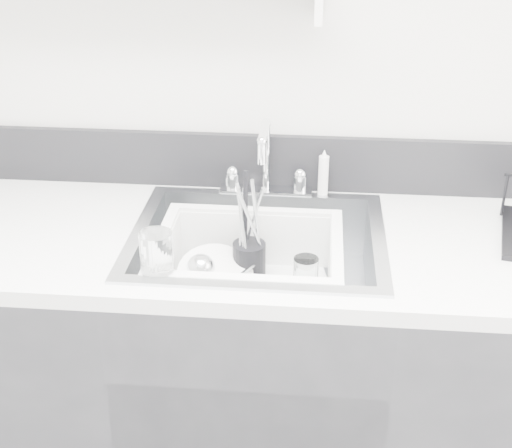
# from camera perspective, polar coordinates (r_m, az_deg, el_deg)

# --- Properties ---
(counter_run) EXTENTS (3.20, 0.62, 0.92)m
(counter_run) POSITION_cam_1_polar(r_m,az_deg,el_deg) (2.06, 0.13, -12.34)
(counter_run) COLOR #2A2A2D
(counter_run) RESTS_ON ground
(backsplash) EXTENTS (3.20, 0.02, 0.16)m
(backsplash) POSITION_cam_1_polar(r_m,az_deg,el_deg) (2.03, 0.91, 4.98)
(backsplash) COLOR black
(backsplash) RESTS_ON counter_run
(sink) EXTENTS (0.64, 0.52, 0.20)m
(sink) POSITION_cam_1_polar(r_m,az_deg,el_deg) (1.84, 0.14, -3.44)
(sink) COLOR silver
(sink) RESTS_ON counter_run
(faucet) EXTENTS (0.26, 0.18, 0.23)m
(faucet) POSITION_cam_1_polar(r_m,az_deg,el_deg) (1.99, 0.78, 3.89)
(faucet) COLOR silver
(faucet) RESTS_ON counter_run
(side_sprayer) EXTENTS (0.03, 0.03, 0.14)m
(side_sprayer) POSITION_cam_1_polar(r_m,az_deg,el_deg) (1.99, 5.41, 4.07)
(side_sprayer) COLOR white
(side_sprayer) RESTS_ON counter_run
(wash_tub) EXTENTS (0.53, 0.47, 0.18)m
(wash_tub) POSITION_cam_1_polar(r_m,az_deg,el_deg) (1.80, -0.59, -3.70)
(wash_tub) COLOR white
(wash_tub) RESTS_ON sink
(plate_stack) EXTENTS (0.24, 0.23, 0.09)m
(plate_stack) POSITION_cam_1_polar(r_m,az_deg,el_deg) (1.85, -2.98, -4.75)
(plate_stack) COLOR white
(plate_stack) RESTS_ON wash_tub
(utensil_cup) EXTENTS (0.09, 0.09, 0.29)m
(utensil_cup) POSITION_cam_1_polar(r_m,az_deg,el_deg) (1.88, -0.56, -2.83)
(utensil_cup) COLOR black
(utensil_cup) RESTS_ON wash_tub
(ladle) EXTENTS (0.31, 0.18, 0.08)m
(ladle) POSITION_cam_1_polar(r_m,az_deg,el_deg) (1.83, -2.33, -4.50)
(ladle) COLOR silver
(ladle) RESTS_ON wash_tub
(tumbler_in_tub) EXTENTS (0.08, 0.08, 0.09)m
(tumbler_in_tub) POSITION_cam_1_polar(r_m,az_deg,el_deg) (1.85, 3.99, -4.04)
(tumbler_in_tub) COLOR white
(tumbler_in_tub) RESTS_ON wash_tub
(tumbler_counter) EXTENTS (0.09, 0.09, 0.11)m
(tumbler_counter) POSITION_cam_1_polar(r_m,az_deg,el_deg) (1.63, -7.96, -2.37)
(tumbler_counter) COLOR white
(tumbler_counter) RESTS_ON counter_run
(bowl_small) EXTENTS (0.13, 0.13, 0.03)m
(bowl_small) POSITION_cam_1_polar(r_m,az_deg,el_deg) (1.82, 2.15, -5.59)
(bowl_small) COLOR white
(bowl_small) RESTS_ON wash_tub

